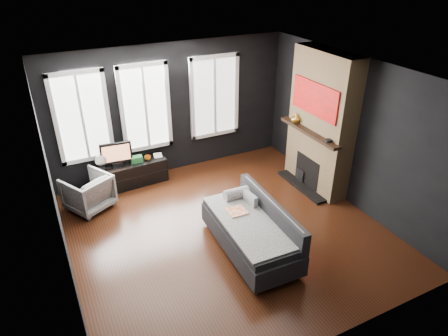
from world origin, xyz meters
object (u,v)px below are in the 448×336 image
sofa (250,228)px  monitor (116,153)px  media_console (131,174)px  armchair (88,191)px  book (153,151)px  mug (148,157)px  mantel_vase (296,118)px

sofa → monitor: size_ratio=3.14×
media_console → monitor: bearing=171.9°
armchair → book: (1.44, 0.56, 0.23)m
armchair → media_console: armchair is taller
sofa → book: sofa is taller
sofa → media_console: sofa is taller
armchair → mug: size_ratio=6.01×
armchair → monitor: size_ratio=1.21×
media_console → mantel_vase: (3.08, -1.19, 1.08)m
monitor → armchair: bearing=-138.3°
armchair → media_console: (0.92, 0.49, -0.13)m
monitor → book: monitor is taller
book → mantel_vase: size_ratio=1.14×
book → media_console: bearing=-172.3°
sofa → mantel_vase: mantel_vase is taller
sofa → book: (-0.62, 2.91, 0.19)m
media_console → mug: bearing=-7.9°
media_console → monitor: (-0.23, 0.02, 0.52)m
armchair → book: bearing=172.8°
book → monitor: bearing=-176.1°
mug → media_console: bearing=175.5°
media_console → mug: (0.36, -0.03, 0.31)m
armchair → mug: (1.28, 0.46, 0.18)m
armchair → mantel_vase: (4.00, -0.70, 0.96)m
sofa → mantel_vase: size_ratio=9.63×
media_console → mug: mug is taller
sofa → armchair: bearing=133.1°
media_console → armchair: bearing=-155.3°
sofa → book: 2.98m
sofa → mantel_vase: (1.94, 1.64, 0.91)m
mug → sofa: bearing=-74.4°
sofa → mug: 2.92m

